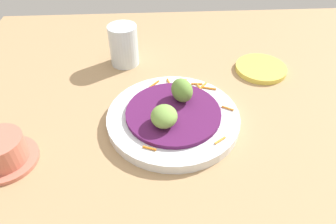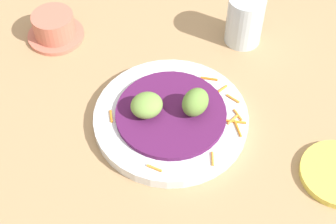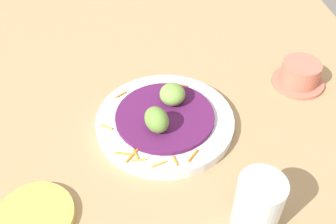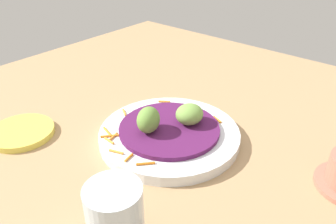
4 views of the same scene
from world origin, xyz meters
The scene contains 8 objects.
table_surface centered at (0.00, 0.00, 1.00)cm, with size 110.00×110.00×2.00cm, color tan.
main_plate centered at (2.31, 4.19, 3.00)cm, with size 26.19×26.19×2.00cm, color silver.
cabbage_bed centered at (2.31, 4.19, 4.43)cm, with size 18.67×18.67×0.86cm, color #51194C.
carrot_garnish centered at (7.63, 0.03, 4.20)cm, with size 21.28×18.20×0.40cm.
guac_scoop_left centered at (-1.18, 6.14, 6.72)cm, with size 5.37×4.93×3.72cm, color #759E47.
guac_scoop_center centered at (5.79, 2.24, 7.21)cm, with size 5.13×4.03×4.70cm, color olive.
terracotta_bowl centered at (-6.04, 34.11, 4.43)cm, with size 11.03×11.03×5.40cm.
water_glass centered at (24.94, 14.70, 6.99)cm, with size 6.99×6.99×9.98cm, color silver.
Camera 2 is at (-25.72, -41.72, 71.43)cm, focal length 54.88 mm.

